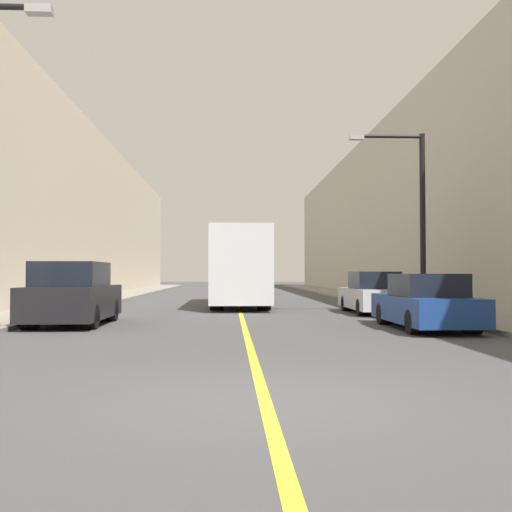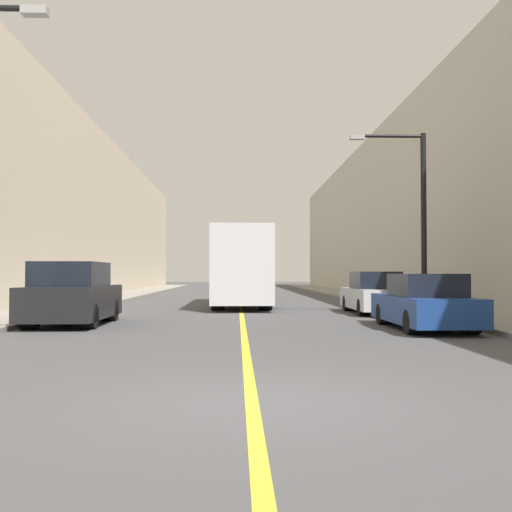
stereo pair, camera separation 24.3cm
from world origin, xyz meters
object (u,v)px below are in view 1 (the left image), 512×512
object	(u,v)px
parked_suv_left	(73,296)
car_right_mid	(373,295)
bus	(239,267)
street_lamp_right	(415,208)
car_right_near	(425,304)

from	to	relation	value
parked_suv_left	car_right_mid	size ratio (longest dim) A/B	0.96
bus	car_right_mid	size ratio (longest dim) A/B	2.18
bus	street_lamp_right	xyz separation A→B (m)	(6.13, -6.69, 2.01)
street_lamp_right	car_right_mid	bearing A→B (deg)	127.72
bus	street_lamp_right	distance (m)	9.29
bus	parked_suv_left	world-z (taller)	bus
bus	car_right_near	size ratio (longest dim) A/B	2.15
car_right_mid	street_lamp_right	size ratio (longest dim) A/B	0.73
street_lamp_right	car_right_near	bearing A→B (deg)	-104.59
parked_suv_left	car_right_near	bearing A→B (deg)	-9.54
parked_suv_left	car_right_near	xyz separation A→B (m)	(9.88, -1.66, -0.17)
street_lamp_right	parked_suv_left	bearing A→B (deg)	-163.90
car_right_mid	street_lamp_right	world-z (taller)	street_lamp_right
parked_suv_left	car_right_near	distance (m)	10.02
parked_suv_left	car_right_mid	xyz separation A→B (m)	(9.98, 4.72, -0.15)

